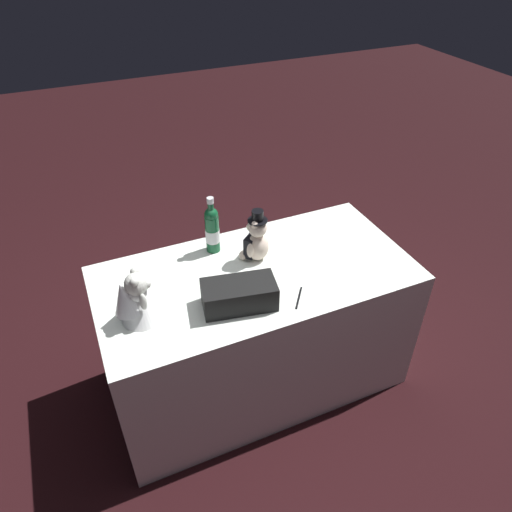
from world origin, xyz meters
name	(u,v)px	position (x,y,z in m)	size (l,w,h in m)	color
ground_plane	(256,376)	(0.00, 0.00, 0.00)	(12.00, 12.00, 0.00)	black
reception_table	(256,329)	(0.00, 0.00, 0.39)	(1.54, 0.76, 0.78)	white
teddy_bear_groom	(256,240)	(0.05, 0.11, 0.89)	(0.15, 0.14, 0.28)	beige
teddy_bear_bride	(135,299)	(-0.59, -0.08, 0.89)	(0.23, 0.18, 0.25)	white
champagne_bottle	(212,229)	(-0.13, 0.26, 0.91)	(0.07, 0.07, 0.31)	#13502C
signing_pen	(299,297)	(0.11, -0.24, 0.78)	(0.10, 0.12, 0.01)	black
gift_case_black	(239,295)	(-0.16, -0.18, 0.84)	(0.35, 0.22, 0.12)	black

